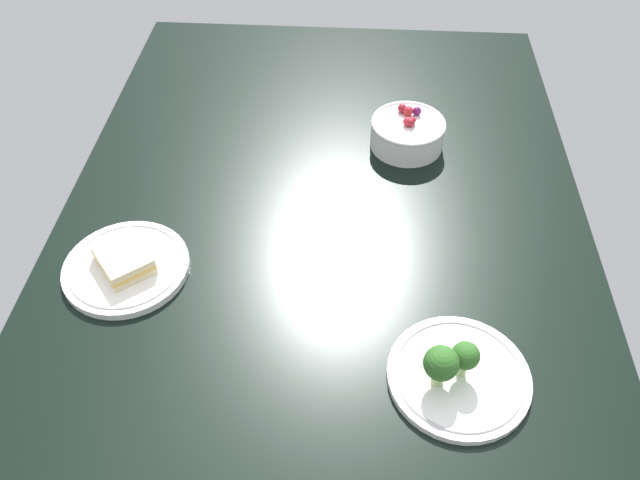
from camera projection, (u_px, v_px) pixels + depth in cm
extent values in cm
cube|color=black|center=(320.00, 256.00, 110.70)|extent=(154.82, 95.29, 4.00)
cylinder|color=white|center=(458.00, 376.00, 91.08)|extent=(20.63, 20.63, 1.15)
torus|color=#B7B7BC|center=(459.00, 374.00, 90.66)|extent=(18.65, 18.65, 0.50)
cylinder|color=#9EBC72|center=(462.00, 367.00, 89.76)|extent=(1.42, 1.42, 2.92)
sphere|color=#2D6023|center=(466.00, 356.00, 87.61)|extent=(4.04, 4.04, 4.04)
cylinder|color=#9EBC72|center=(438.00, 376.00, 88.76)|extent=(1.75, 1.75, 2.91)
sphere|color=#2D6023|center=(441.00, 363.00, 86.35)|extent=(5.00, 5.00, 5.00)
cylinder|color=white|center=(126.00, 268.00, 105.27)|extent=(20.78, 20.78, 1.32)
torus|color=#B7B7BC|center=(126.00, 265.00, 104.79)|extent=(18.79, 18.79, 0.50)
cube|color=beige|center=(125.00, 263.00, 104.36)|extent=(12.11, 11.78, 1.20)
cube|color=#E5B24C|center=(123.00, 259.00, 103.63)|extent=(12.11, 11.78, 0.80)
cube|color=beige|center=(122.00, 254.00, 102.91)|extent=(12.11, 11.78, 1.20)
cylinder|color=white|center=(407.00, 134.00, 127.01)|extent=(14.59, 14.59, 5.47)
torus|color=white|center=(409.00, 123.00, 125.03)|extent=(14.80, 14.80, 0.80)
sphere|color=#B2232D|center=(407.00, 122.00, 123.87)|extent=(1.80, 1.80, 1.80)
sphere|color=maroon|center=(411.00, 123.00, 123.67)|extent=(1.70, 1.70, 1.70)
sphere|color=#B2232D|center=(408.00, 111.00, 126.12)|extent=(2.03, 2.03, 2.03)
sphere|color=maroon|center=(412.00, 121.00, 124.36)|extent=(1.48, 1.48, 1.48)
sphere|color=#59144C|center=(417.00, 111.00, 126.34)|extent=(1.75, 1.75, 1.75)
sphere|color=maroon|center=(402.00, 108.00, 126.95)|extent=(1.79, 1.79, 1.79)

